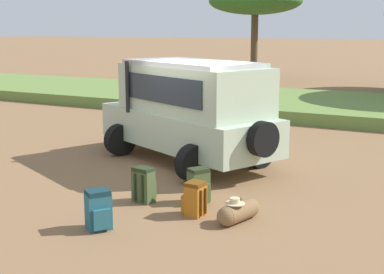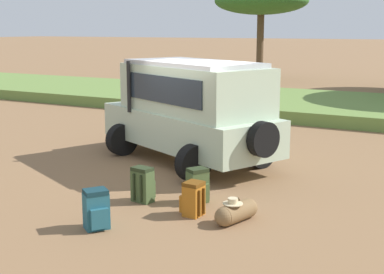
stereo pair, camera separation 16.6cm
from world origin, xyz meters
name	(u,v)px [view 2 (the right image)]	position (x,y,z in m)	size (l,w,h in m)	color
ground_plane	(189,169)	(0.00, 0.00, 0.00)	(320.00, 320.00, 0.00)	olive
grass_bank	(314,105)	(0.00, 10.19, 0.22)	(120.00, 7.00, 0.44)	olive
safari_vehicle	(190,109)	(-0.28, 0.59, 1.29)	(5.37, 3.87, 2.44)	#B2C6A8
backpack_beside_front_wheel	(143,185)	(0.40, -2.50, 0.32)	(0.43, 0.40, 0.66)	#42562D
backpack_cluster_center	(193,199)	(1.59, -2.72, 0.29)	(0.41, 0.35, 0.60)	#B26619
backpack_near_rear_wheel	(198,186)	(1.34, -2.07, 0.32)	(0.45, 0.44, 0.66)	#42562D
backpack_outermost	(96,210)	(0.52, -4.02, 0.32)	(0.50, 0.49, 0.66)	#235B6B
duffel_bag_low_black_case	(236,212)	(2.37, -2.65, 0.17)	(0.50, 0.92, 0.43)	brown
acacia_tree_far_left	(261,2)	(-6.63, 21.20, 4.81)	(5.85, 5.20, 5.69)	brown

